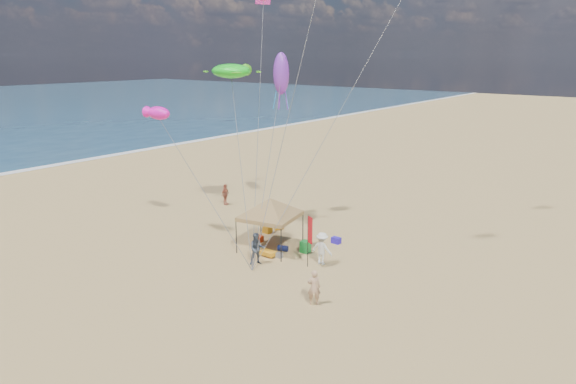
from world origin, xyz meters
name	(u,v)px	position (x,y,z in m)	size (l,w,h in m)	color
ground	(253,277)	(0.00, 0.00, 0.00)	(280.00, 280.00, 0.00)	tan
canopy_tent	(270,200)	(-1.83, 3.61, 3.06)	(5.83, 5.83, 3.67)	black
feather_flag	(309,233)	(1.65, 2.79, 2.02)	(0.43, 0.20, 3.02)	black
cooler_red	(259,238)	(-3.21, 4.09, 0.19)	(0.54, 0.38, 0.38)	#BE320F
cooler_blue	(336,240)	(0.78, 6.84, 0.19)	(0.54, 0.38, 0.38)	#2917BE
bag_navy	(283,248)	(-0.99, 3.77, 0.18)	(0.36, 0.36, 0.60)	#0C1338
bag_orange	(279,227)	(-3.59, 6.54, 0.18)	(0.36, 0.36, 0.60)	orange
chair_green	(305,247)	(0.15, 4.46, 0.35)	(0.50, 0.50, 0.70)	#15782A
chair_yellow	(267,228)	(-3.81, 5.63, 0.35)	(0.50, 0.50, 0.70)	orange
crate_grey	(279,255)	(-0.56, 2.90, 0.14)	(0.34, 0.30, 0.28)	slate
beach_cart	(268,253)	(-1.18, 2.62, 0.20)	(0.90, 0.50, 0.24)	orange
person_near_a	(314,287)	(4.26, -0.45, 0.86)	(0.63, 0.41, 1.72)	tan
person_near_b	(257,249)	(-0.91, 1.39, 0.92)	(0.89, 0.69, 1.83)	#353E49
person_near_c	(322,248)	(1.91, 3.63, 0.93)	(1.20, 0.69, 1.87)	silver
person_far_a	(225,194)	(-10.54, 8.47, 0.83)	(0.97, 0.40, 1.65)	#AA5941
turtle_kite	(231,71)	(-6.89, 5.80, 10.31)	(2.75, 2.20, 0.92)	#16DF20
fish_kite	(159,113)	(-8.82, 1.37, 7.87)	(1.84, 0.92, 0.82)	#F914BB
squid_kite	(281,74)	(-5.48, 9.20, 10.08)	(1.09, 1.09, 2.83)	purple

